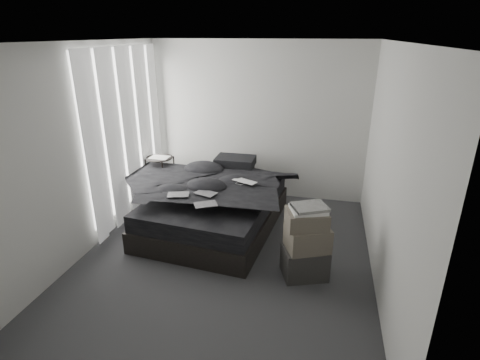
% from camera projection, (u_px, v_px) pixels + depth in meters
% --- Properties ---
extents(floor, '(3.60, 4.20, 0.01)m').
position_uv_depth(floor, '(226.00, 256.00, 4.82)').
color(floor, '#313134').
rests_on(floor, ground).
extents(ceiling, '(3.60, 4.20, 0.01)m').
position_uv_depth(ceiling, '(223.00, 41.00, 3.87)').
color(ceiling, white).
rests_on(ceiling, ground).
extents(wall_back, '(3.60, 0.01, 2.60)m').
position_uv_depth(wall_back, '(257.00, 122.00, 6.25)').
color(wall_back, beige).
rests_on(wall_back, ground).
extents(wall_front, '(3.60, 0.01, 2.60)m').
position_uv_depth(wall_front, '(140.00, 260.00, 2.44)').
color(wall_front, beige).
rests_on(wall_front, ground).
extents(wall_left, '(0.01, 4.20, 2.60)m').
position_uv_depth(wall_left, '(87.00, 150.00, 4.72)').
color(wall_left, beige).
rests_on(wall_left, ground).
extents(wall_right, '(0.01, 4.20, 2.60)m').
position_uv_depth(wall_right, '(388.00, 173.00, 3.97)').
color(wall_right, beige).
rests_on(wall_right, ground).
extents(window_left, '(0.02, 2.00, 2.30)m').
position_uv_depth(window_left, '(124.00, 130.00, 5.51)').
color(window_left, white).
rests_on(window_left, wall_left).
extents(curtain_left, '(0.06, 2.12, 2.48)m').
position_uv_depth(curtain_left, '(128.00, 135.00, 5.53)').
color(curtain_left, white).
rests_on(curtain_left, wall_left).
extents(bed, '(1.88, 2.35, 0.30)m').
position_uv_depth(bed, '(215.00, 217.00, 5.53)').
color(bed, black).
rests_on(bed, floor).
extents(mattress, '(1.81, 2.28, 0.23)m').
position_uv_depth(mattress, '(215.00, 200.00, 5.43)').
color(mattress, black).
rests_on(mattress, bed).
extents(duvet, '(1.80, 2.03, 0.26)m').
position_uv_depth(duvet, '(213.00, 186.00, 5.29)').
color(duvet, black).
rests_on(duvet, mattress).
extents(pillow_lower, '(0.70, 0.51, 0.15)m').
position_uv_depth(pillow_lower, '(231.00, 169.00, 6.13)').
color(pillow_lower, black).
rests_on(pillow_lower, mattress).
extents(pillow_upper, '(0.62, 0.43, 0.14)m').
position_uv_depth(pillow_upper, '(235.00, 161.00, 6.03)').
color(pillow_upper, black).
rests_on(pillow_upper, pillow_lower).
extents(laptop, '(0.41, 0.35, 0.03)m').
position_uv_depth(laptop, '(242.00, 178.00, 5.21)').
color(laptop, silver).
rests_on(laptop, duvet).
extents(comic_a, '(0.32, 0.25, 0.01)m').
position_uv_depth(comic_a, '(178.00, 189.00, 4.86)').
color(comic_a, black).
rests_on(comic_a, duvet).
extents(comic_b, '(0.32, 0.26, 0.01)m').
position_uv_depth(comic_b, '(205.00, 187.00, 4.90)').
color(comic_b, black).
rests_on(comic_b, duvet).
extents(comic_c, '(0.33, 0.29, 0.01)m').
position_uv_depth(comic_c, '(205.00, 197.00, 4.57)').
color(comic_c, black).
rests_on(comic_c, duvet).
extents(side_stand, '(0.50, 0.50, 0.78)m').
position_uv_depth(side_stand, '(161.00, 180.00, 6.24)').
color(side_stand, black).
rests_on(side_stand, floor).
extents(papers, '(0.31, 0.23, 0.02)m').
position_uv_depth(papers, '(160.00, 158.00, 6.08)').
color(papers, white).
rests_on(papers, side_stand).
extents(floor_books, '(0.23, 0.27, 0.16)m').
position_uv_depth(floor_books, '(165.00, 201.00, 6.22)').
color(floor_books, black).
rests_on(floor_books, floor).
extents(box_lower, '(0.60, 0.53, 0.37)m').
position_uv_depth(box_lower, '(304.00, 261.00, 4.38)').
color(box_lower, '#242424').
rests_on(box_lower, floor).
extents(box_mid, '(0.57, 0.52, 0.28)m').
position_uv_depth(box_mid, '(307.00, 238.00, 4.26)').
color(box_mid, '#544D43').
rests_on(box_mid, box_lower).
extents(box_upper, '(0.53, 0.47, 0.19)m').
position_uv_depth(box_upper, '(307.00, 219.00, 4.18)').
color(box_upper, '#544D43').
rests_on(box_upper, box_mid).
extents(art_book_white, '(0.46, 0.41, 0.04)m').
position_uv_depth(art_book_white, '(308.00, 209.00, 4.14)').
color(art_book_white, silver).
rests_on(art_book_white, box_upper).
extents(art_book_snake, '(0.46, 0.42, 0.03)m').
position_uv_depth(art_book_snake, '(310.00, 207.00, 4.11)').
color(art_book_snake, silver).
rests_on(art_book_snake, art_book_white).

